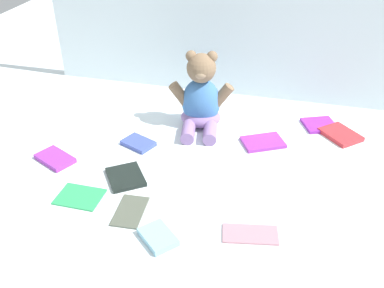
{
  "coord_description": "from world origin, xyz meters",
  "views": [
    {
      "loc": [
        0.24,
        -1.12,
        0.78
      ],
      "look_at": [
        -0.02,
        -0.1,
        0.1
      ],
      "focal_mm": 40.22,
      "sensor_mm": 36.0,
      "label": 1
    }
  ],
  "objects_px": {
    "book_case_3": "(250,233)",
    "teddy_bear": "(201,100)",
    "book_case_4": "(138,144)",
    "book_case_9": "(55,158)",
    "book_case_0": "(126,177)",
    "book_case_5": "(130,211)",
    "book_case_2": "(263,142)",
    "book_case_7": "(158,237)",
    "book_case_8": "(340,135)",
    "book_case_6": "(320,125)",
    "book_case_1": "(80,196)"
  },
  "relations": [
    {
      "from": "book_case_0",
      "to": "book_case_4",
      "type": "distance_m",
      "value": 0.18
    },
    {
      "from": "book_case_2",
      "to": "book_case_7",
      "type": "bearing_deg",
      "value": -49.75
    },
    {
      "from": "book_case_6",
      "to": "book_case_3",
      "type": "bearing_deg",
      "value": 141.68
    },
    {
      "from": "book_case_2",
      "to": "book_case_7",
      "type": "xyz_separation_m",
      "value": [
        -0.2,
        -0.51,
        0.0
      ]
    },
    {
      "from": "book_case_0",
      "to": "book_case_5",
      "type": "bearing_deg",
      "value": -99.25
    },
    {
      "from": "book_case_3",
      "to": "book_case_8",
      "type": "bearing_deg",
      "value": -33.71
    },
    {
      "from": "book_case_3",
      "to": "book_case_8",
      "type": "distance_m",
      "value": 0.6
    },
    {
      "from": "book_case_0",
      "to": "book_case_2",
      "type": "relative_size",
      "value": 0.89
    },
    {
      "from": "book_case_4",
      "to": "book_case_8",
      "type": "height_order",
      "value": "same"
    },
    {
      "from": "book_case_0",
      "to": "book_case_9",
      "type": "xyz_separation_m",
      "value": [
        -0.25,
        0.03,
        0.0
      ]
    },
    {
      "from": "book_case_4",
      "to": "book_case_1",
      "type": "bearing_deg",
      "value": 10.97
    },
    {
      "from": "book_case_0",
      "to": "book_case_7",
      "type": "bearing_deg",
      "value": -86.77
    },
    {
      "from": "teddy_bear",
      "to": "book_case_5",
      "type": "xyz_separation_m",
      "value": [
        -0.08,
        -0.5,
        -0.1
      ]
    },
    {
      "from": "book_case_0",
      "to": "book_case_8",
      "type": "bearing_deg",
      "value": -2.55
    },
    {
      "from": "book_case_4",
      "to": "book_case_2",
      "type": "bearing_deg",
      "value": 129.8
    },
    {
      "from": "book_case_0",
      "to": "book_case_3",
      "type": "xyz_separation_m",
      "value": [
        0.39,
        -0.14,
        -0.0
      ]
    },
    {
      "from": "book_case_1",
      "to": "book_case_3",
      "type": "height_order",
      "value": "same"
    },
    {
      "from": "book_case_6",
      "to": "book_case_1",
      "type": "bearing_deg",
      "value": 108.55
    },
    {
      "from": "book_case_3",
      "to": "book_case_5",
      "type": "height_order",
      "value": "same"
    },
    {
      "from": "book_case_4",
      "to": "book_case_9",
      "type": "bearing_deg",
      "value": -33.43
    },
    {
      "from": "book_case_2",
      "to": "book_case_3",
      "type": "bearing_deg",
      "value": -25.7
    },
    {
      "from": "book_case_5",
      "to": "book_case_9",
      "type": "bearing_deg",
      "value": 148.38
    },
    {
      "from": "book_case_2",
      "to": "book_case_5",
      "type": "height_order",
      "value": "book_case_2"
    },
    {
      "from": "book_case_7",
      "to": "book_case_8",
      "type": "xyz_separation_m",
      "value": [
        0.46,
        0.62,
        -0.0
      ]
    },
    {
      "from": "book_case_0",
      "to": "book_case_5",
      "type": "xyz_separation_m",
      "value": [
        0.07,
        -0.14,
        -0.0
      ]
    },
    {
      "from": "book_case_8",
      "to": "book_case_9",
      "type": "relative_size",
      "value": 1.03
    },
    {
      "from": "book_case_0",
      "to": "book_case_6",
      "type": "xyz_separation_m",
      "value": [
        0.56,
        0.46,
        -0.0
      ]
    },
    {
      "from": "book_case_0",
      "to": "book_case_6",
      "type": "height_order",
      "value": "same"
    },
    {
      "from": "book_case_0",
      "to": "book_case_4",
      "type": "relative_size",
      "value": 1.16
    },
    {
      "from": "book_case_8",
      "to": "book_case_9",
      "type": "xyz_separation_m",
      "value": [
        -0.88,
        -0.37,
        0.0
      ]
    },
    {
      "from": "book_case_5",
      "to": "book_case_6",
      "type": "xyz_separation_m",
      "value": [
        0.49,
        0.6,
        0.0
      ]
    },
    {
      "from": "book_case_7",
      "to": "book_case_2",
      "type": "bearing_deg",
      "value": -159.58
    },
    {
      "from": "teddy_bear",
      "to": "book_case_3",
      "type": "xyz_separation_m",
      "value": [
        0.25,
        -0.5,
        -0.1
      ]
    },
    {
      "from": "book_case_4",
      "to": "book_case_5",
      "type": "relative_size",
      "value": 0.81
    },
    {
      "from": "book_case_1",
      "to": "book_case_6",
      "type": "bearing_deg",
      "value": -48.37
    },
    {
      "from": "book_case_2",
      "to": "book_case_4",
      "type": "xyz_separation_m",
      "value": [
        -0.4,
        -0.12,
        0.0
      ]
    },
    {
      "from": "teddy_bear",
      "to": "book_case_3",
      "type": "height_order",
      "value": "teddy_bear"
    },
    {
      "from": "book_case_5",
      "to": "teddy_bear",
      "type": "bearing_deg",
      "value": 77.45
    },
    {
      "from": "teddy_bear",
      "to": "book_case_5",
      "type": "height_order",
      "value": "teddy_bear"
    },
    {
      "from": "book_case_8",
      "to": "book_case_1",
      "type": "bearing_deg",
      "value": 173.48
    },
    {
      "from": "teddy_bear",
      "to": "book_case_7",
      "type": "height_order",
      "value": "teddy_bear"
    },
    {
      "from": "book_case_7",
      "to": "book_case_3",
      "type": "bearing_deg",
      "value": 150.45
    },
    {
      "from": "book_case_5",
      "to": "book_case_9",
      "type": "relative_size",
      "value": 1.03
    },
    {
      "from": "book_case_0",
      "to": "book_case_2",
      "type": "height_order",
      "value": "same"
    },
    {
      "from": "book_case_3",
      "to": "book_case_6",
      "type": "distance_m",
      "value": 0.62
    },
    {
      "from": "book_case_3",
      "to": "teddy_bear",
      "type": "bearing_deg",
      "value": 15.91
    },
    {
      "from": "book_case_1",
      "to": "book_case_7",
      "type": "xyz_separation_m",
      "value": [
        0.26,
        -0.1,
        0.0
      ]
    },
    {
      "from": "book_case_1",
      "to": "book_case_2",
      "type": "height_order",
      "value": "book_case_2"
    },
    {
      "from": "book_case_2",
      "to": "book_case_3",
      "type": "xyz_separation_m",
      "value": [
        0.02,
        -0.44,
        -0.0
      ]
    },
    {
      "from": "book_case_1",
      "to": "book_case_0",
      "type": "bearing_deg",
      "value": -39.0
    }
  ]
}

